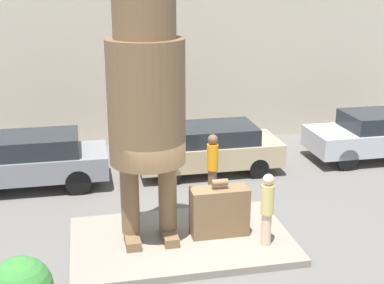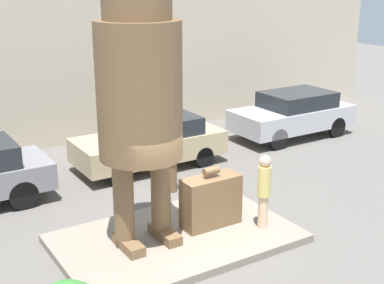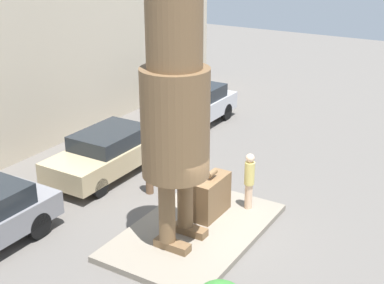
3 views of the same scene
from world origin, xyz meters
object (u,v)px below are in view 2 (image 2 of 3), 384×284
parked_car_tan (151,141)px  worker_hivis (172,156)px  tourist (264,189)px  statue_figure (139,71)px  parked_car_silver (293,113)px  giant_suitcase (211,201)px

parked_car_tan → worker_hivis: 2.05m
tourist → statue_figure: bearing=161.5°
tourist → parked_car_silver: bearing=42.9°
tourist → parked_car_tan: size_ratio=0.38×
tourist → parked_car_tan: 5.13m
statue_figure → giant_suitcase: (1.59, -0.12, -2.98)m
parked_car_silver → statue_figure: bearing=28.4°
giant_suitcase → tourist: 1.18m
giant_suitcase → tourist: bearing=-38.7°
worker_hivis → tourist: bearing=-81.8°
worker_hivis → statue_figure: bearing=-131.4°
parked_car_tan → worker_hivis: (-0.43, -1.99, 0.21)m
tourist → parked_car_tan: bearing=90.2°
statue_figure → giant_suitcase: size_ratio=4.51×
statue_figure → parked_car_silver: statue_figure is taller
statue_figure → parked_car_silver: (8.06, 4.36, -2.88)m
worker_hivis → giant_suitcase: bearing=-100.2°
giant_suitcase → worker_hivis: size_ratio=0.74×
parked_car_silver → worker_hivis: bearing=18.9°
giant_suitcase → parked_car_silver: (6.47, 4.48, 0.11)m
parked_car_tan → statue_figure: bearing=60.2°
parked_car_tan → giant_suitcase: bearing=78.9°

